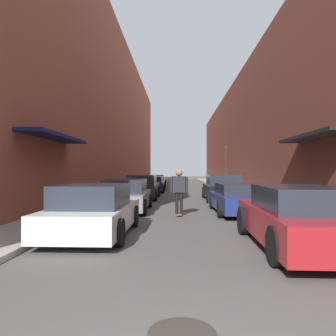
{
  "coord_description": "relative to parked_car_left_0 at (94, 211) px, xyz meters",
  "views": [
    {
      "loc": [
        -0.19,
        -1.83,
        1.66
      ],
      "look_at": [
        -0.6,
        12.17,
        1.76
      ],
      "focal_mm": 35.0,
      "sensor_mm": 36.0,
      "label": 1
    }
  ],
  "objects": [
    {
      "name": "ground",
      "position": [
        2.33,
        16.79,
        -0.62
      ],
      "size": [
        127.93,
        127.93,
        0.0
      ],
      "primitive_type": "plane",
      "color": "#4C4947"
    },
    {
      "name": "curb_strip_left",
      "position": [
        -1.9,
        22.61,
        -0.56
      ],
      "size": [
        1.8,
        58.15,
        0.12
      ],
      "color": "gray",
      "rests_on": "ground"
    },
    {
      "name": "curb_strip_right",
      "position": [
        6.56,
        22.61,
        -0.56
      ],
      "size": [
        1.8,
        58.15,
        0.12
      ],
      "color": "gray",
      "rests_on": "ground"
    },
    {
      "name": "building_row_left",
      "position": [
        -4.8,
        22.6,
        6.4
      ],
      "size": [
        4.9,
        58.15,
        14.05
      ],
      "color": "brown",
      "rests_on": "ground"
    },
    {
      "name": "building_row_right",
      "position": [
        9.46,
        22.6,
        4.41
      ],
      "size": [
        4.9,
        58.15,
        10.07
      ],
      "color": "brown",
      "rests_on": "ground"
    },
    {
      "name": "parked_car_left_0",
      "position": [
        0.0,
        0.0,
        0.0
      ],
      "size": [
        1.93,
        4.12,
        1.31
      ],
      "color": "silver",
      "rests_on": "ground"
    },
    {
      "name": "parked_car_left_1",
      "position": [
        0.04,
        4.98,
        -0.0
      ],
      "size": [
        1.89,
        4.19,
        1.3
      ],
      "color": "gray",
      "rests_on": "ground"
    },
    {
      "name": "parked_car_left_2",
      "position": [
        0.1,
        10.79,
        0.05
      ],
      "size": [
        1.86,
        4.8,
        1.39
      ],
      "color": "#232326",
      "rests_on": "ground"
    },
    {
      "name": "parked_car_left_3",
      "position": [
        0.12,
        16.92,
        -0.03
      ],
      "size": [
        2.05,
        4.79,
        1.21
      ],
      "color": "#232326",
      "rests_on": "ground"
    },
    {
      "name": "parked_car_left_4",
      "position": [
        -0.0,
        22.24,
        -0.01
      ],
      "size": [
        2.07,
        4.64,
        1.23
      ],
      "color": "#232326",
      "rests_on": "ground"
    },
    {
      "name": "parked_car_right_0",
      "position": [
        4.68,
        -1.24,
        0.03
      ],
      "size": [
        1.86,
        4.61,
        1.33
      ],
      "color": "maroon",
      "rests_on": "ground"
    },
    {
      "name": "parked_car_right_1",
      "position": [
        4.58,
        4.45,
        -0.05
      ],
      "size": [
        2.07,
        4.44,
        1.15
      ],
      "color": "navy",
      "rests_on": "ground"
    },
    {
      "name": "parked_car_right_2",
      "position": [
        4.62,
        9.74,
        0.06
      ],
      "size": [
        2.0,
        4.75,
        1.41
      ],
      "color": "black",
      "rests_on": "ground"
    },
    {
      "name": "skateboarder",
      "position": [
        2.2,
        3.71,
        0.42
      ],
      "size": [
        0.65,
        0.78,
        1.7
      ],
      "color": "brown",
      "rests_on": "ground"
    },
    {
      "name": "manhole_cover",
      "position": [
        2.19,
        -4.96,
        -0.61
      ],
      "size": [
        0.7,
        0.7,
        0.02
      ],
      "color": "#332D28",
      "rests_on": "ground"
    },
    {
      "name": "traffic_light",
      "position": [
        6.49,
        21.11,
        1.8
      ],
      "size": [
        0.16,
        0.22,
        3.76
      ],
      "color": "#2D2D2D",
      "rests_on": "curb_strip_right"
    }
  ]
}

